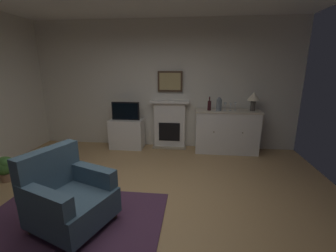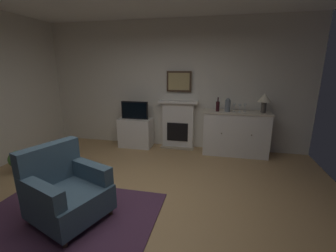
{
  "view_description": "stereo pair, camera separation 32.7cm",
  "coord_description": "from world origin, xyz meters",
  "px_view_note": "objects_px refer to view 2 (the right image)",
  "views": [
    {
      "loc": [
        0.69,
        -2.47,
        1.84
      ],
      "look_at": [
        0.33,
        0.67,
        1.0
      ],
      "focal_mm": 24.11,
      "sensor_mm": 36.0,
      "label": 1
    },
    {
      "loc": [
        1.01,
        -2.42,
        1.84
      ],
      "look_at": [
        0.33,
        0.67,
        1.0
      ],
      "focal_mm": 24.11,
      "sensor_mm": 36.0,
      "label": 2
    }
  ],
  "objects_px": {
    "framed_picture": "(179,82)",
    "sideboard_cabinet": "(235,133)",
    "wine_glass_right": "(245,106)",
    "vase_decorative": "(228,105)",
    "armchair": "(65,190)",
    "potted_plant_fern": "(18,160)",
    "wine_glass_center": "(240,106)",
    "wine_bottle": "(218,106)",
    "fireplace_unit": "(178,124)",
    "tv_cabinet": "(136,133)",
    "tv_set": "(135,110)",
    "wine_glass_left": "(234,106)",
    "table_lamp": "(265,99)"
  },
  "relations": [
    {
      "from": "sideboard_cabinet",
      "to": "armchair",
      "type": "distance_m",
      "value": 3.42
    },
    {
      "from": "armchair",
      "to": "framed_picture",
      "type": "bearing_deg",
      "value": 72.8
    },
    {
      "from": "table_lamp",
      "to": "vase_decorative",
      "type": "relative_size",
      "value": 1.42
    },
    {
      "from": "vase_decorative",
      "to": "tv_cabinet",
      "type": "height_order",
      "value": "vase_decorative"
    },
    {
      "from": "sideboard_cabinet",
      "to": "armchair",
      "type": "height_order",
      "value": "sideboard_cabinet"
    },
    {
      "from": "wine_glass_left",
      "to": "vase_decorative",
      "type": "xyz_separation_m",
      "value": [
        -0.13,
        -0.05,
        0.02
      ]
    },
    {
      "from": "wine_glass_right",
      "to": "vase_decorative",
      "type": "relative_size",
      "value": 0.59
    },
    {
      "from": "fireplace_unit",
      "to": "tv_set",
      "type": "xyz_separation_m",
      "value": [
        -0.98,
        -0.19,
        0.33
      ]
    },
    {
      "from": "vase_decorative",
      "to": "tv_set",
      "type": "xyz_separation_m",
      "value": [
        -2.04,
        0.04,
        -0.2
      ]
    },
    {
      "from": "tv_set",
      "to": "wine_glass_left",
      "type": "bearing_deg",
      "value": 0.15
    },
    {
      "from": "fireplace_unit",
      "to": "armchair",
      "type": "height_order",
      "value": "fireplace_unit"
    },
    {
      "from": "tv_cabinet",
      "to": "armchair",
      "type": "height_order",
      "value": "armchair"
    },
    {
      "from": "sideboard_cabinet",
      "to": "wine_glass_right",
      "type": "relative_size",
      "value": 8.21
    },
    {
      "from": "wine_glass_right",
      "to": "tv_cabinet",
      "type": "relative_size",
      "value": 0.22
    },
    {
      "from": "wine_glass_left",
      "to": "tv_cabinet",
      "type": "height_order",
      "value": "wine_glass_left"
    },
    {
      "from": "wine_bottle",
      "to": "wine_glass_right",
      "type": "xyz_separation_m",
      "value": [
        0.55,
        0.06,
        0.01
      ]
    },
    {
      "from": "potted_plant_fern",
      "to": "wine_glass_center",
      "type": "bearing_deg",
      "value": 24.47
    },
    {
      "from": "tv_set",
      "to": "potted_plant_fern",
      "type": "relative_size",
      "value": 1.44
    },
    {
      "from": "sideboard_cabinet",
      "to": "armchair",
      "type": "bearing_deg",
      "value": -129.03
    },
    {
      "from": "wine_bottle",
      "to": "armchair",
      "type": "relative_size",
      "value": 0.28
    },
    {
      "from": "tv_cabinet",
      "to": "tv_set",
      "type": "distance_m",
      "value": 0.54
    },
    {
      "from": "table_lamp",
      "to": "vase_decorative",
      "type": "distance_m",
      "value": 0.72
    },
    {
      "from": "wine_bottle",
      "to": "armchair",
      "type": "bearing_deg",
      "value": -123.8
    },
    {
      "from": "wine_bottle",
      "to": "table_lamp",
      "type": "bearing_deg",
      "value": 2.12
    },
    {
      "from": "tv_cabinet",
      "to": "armchair",
      "type": "bearing_deg",
      "value": -88.2
    },
    {
      "from": "fireplace_unit",
      "to": "wine_bottle",
      "type": "xyz_separation_m",
      "value": [
        0.86,
        -0.21,
        0.49
      ]
    },
    {
      "from": "wine_bottle",
      "to": "potted_plant_fern",
      "type": "relative_size",
      "value": 0.67
    },
    {
      "from": "sideboard_cabinet",
      "to": "wine_glass_center",
      "type": "height_order",
      "value": "wine_glass_center"
    },
    {
      "from": "sideboard_cabinet",
      "to": "potted_plant_fern",
      "type": "distance_m",
      "value": 4.16
    },
    {
      "from": "table_lamp",
      "to": "armchair",
      "type": "height_order",
      "value": "table_lamp"
    },
    {
      "from": "fireplace_unit",
      "to": "table_lamp",
      "type": "height_order",
      "value": "table_lamp"
    },
    {
      "from": "framed_picture",
      "to": "wine_bottle",
      "type": "bearing_deg",
      "value": -16.48
    },
    {
      "from": "wine_glass_right",
      "to": "sideboard_cabinet",
      "type": "bearing_deg",
      "value": -168.77
    },
    {
      "from": "wine_glass_center",
      "to": "tv_cabinet",
      "type": "distance_m",
      "value": 2.39
    },
    {
      "from": "framed_picture",
      "to": "sideboard_cabinet",
      "type": "xyz_separation_m",
      "value": [
        1.26,
        -0.22,
        -1.05
      ]
    },
    {
      "from": "fireplace_unit",
      "to": "vase_decorative",
      "type": "distance_m",
      "value": 1.21
    },
    {
      "from": "wine_bottle",
      "to": "wine_glass_right",
      "type": "relative_size",
      "value": 1.76
    },
    {
      "from": "sideboard_cabinet",
      "to": "vase_decorative",
      "type": "bearing_deg",
      "value": -165.88
    },
    {
      "from": "potted_plant_fern",
      "to": "wine_glass_right",
      "type": "bearing_deg",
      "value": 24.66
    },
    {
      "from": "framed_picture",
      "to": "potted_plant_fern",
      "type": "xyz_separation_m",
      "value": [
        -2.5,
        -1.99,
        -1.26
      ]
    },
    {
      "from": "sideboard_cabinet",
      "to": "tv_cabinet",
      "type": "xyz_separation_m",
      "value": [
        -2.24,
        0.02,
        -0.13
      ]
    },
    {
      "from": "wine_glass_right",
      "to": "framed_picture",
      "type": "bearing_deg",
      "value": 172.28
    },
    {
      "from": "sideboard_cabinet",
      "to": "potted_plant_fern",
      "type": "relative_size",
      "value": 3.15
    },
    {
      "from": "tv_cabinet",
      "to": "tv_set",
      "type": "relative_size",
      "value": 1.21
    },
    {
      "from": "wine_bottle",
      "to": "wine_glass_center",
      "type": "xyz_separation_m",
      "value": [
        0.44,
        -0.0,
        0.01
      ]
    },
    {
      "from": "wine_bottle",
      "to": "tv_set",
      "type": "relative_size",
      "value": 0.47
    },
    {
      "from": "wine_bottle",
      "to": "wine_glass_left",
      "type": "relative_size",
      "value": 1.76
    },
    {
      "from": "sideboard_cabinet",
      "to": "tv_set",
      "type": "distance_m",
      "value": 2.27
    },
    {
      "from": "table_lamp",
      "to": "framed_picture",
      "type": "bearing_deg",
      "value": 172.82
    },
    {
      "from": "sideboard_cabinet",
      "to": "wine_glass_center",
      "type": "relative_size",
      "value": 8.21
    }
  ]
}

